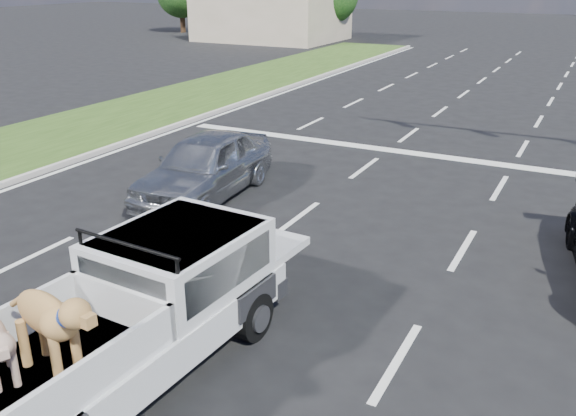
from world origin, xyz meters
name	(u,v)px	position (x,y,z in m)	size (l,w,h in m)	color
ground	(282,329)	(0.00, 0.00, 0.00)	(160.00, 160.00, 0.00)	black
road_markings	(412,194)	(0.00, 6.56, 0.01)	(17.75, 60.00, 0.01)	silver
grass_median_left	(45,140)	(-11.50, 6.00, 0.05)	(5.00, 60.00, 0.10)	#284515
curb_left	(105,149)	(-9.05, 6.00, 0.07)	(0.15, 60.00, 0.14)	#A9A19B
building_left	(272,10)	(-20.00, 36.00, 2.20)	(10.00, 8.00, 4.40)	#BFAA92
pickup_truck	(129,316)	(-1.18, -1.85, 0.89)	(2.14, 5.12, 1.88)	black
silver_sedan	(205,166)	(-4.27, 4.23, 0.74)	(1.76, 4.37, 1.49)	#AEB0B5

